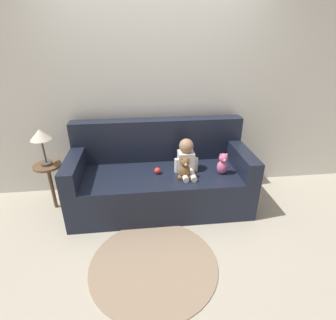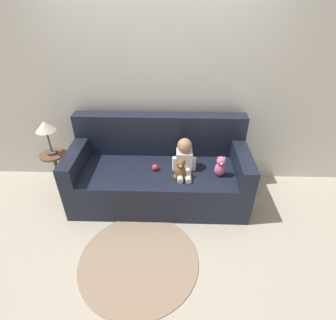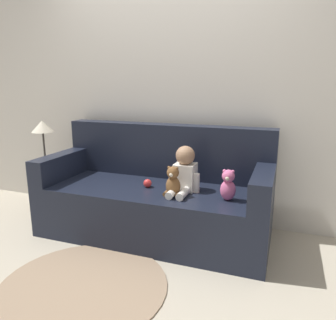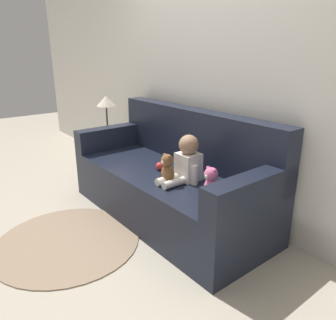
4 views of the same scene
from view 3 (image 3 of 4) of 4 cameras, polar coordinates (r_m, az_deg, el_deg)
The scene contains 9 objects.
ground_plane at distance 3.12m, azimuth -2.41°, elevation -12.68°, with size 12.00×12.00×0.00m, color #B7AD99.
wall_back at distance 3.29m, azimuth 0.87°, elevation 12.13°, with size 8.00×0.05×2.60m.
couch at distance 3.04m, azimuth -2.04°, elevation -6.45°, with size 2.05×0.86×0.98m.
person_baby at distance 2.78m, azimuth 2.83°, elevation -2.17°, with size 0.27×0.37×0.39m.
teddy_bear_brown at distance 2.66m, azimuth 0.87°, elevation -3.88°, with size 0.15×0.11×0.25m.
plush_toy_side at distance 2.61m, azimuth 10.41°, elevation -4.33°, with size 0.12×0.11×0.25m.
toy_ball at distance 2.91m, azimuth -3.59°, elevation -4.05°, with size 0.07×0.07×0.07m.
floor_rug at distance 2.48m, azimuth -14.58°, elevation -20.49°, with size 1.16×1.16×0.01m.
side_table at distance 3.62m, azimuth -20.82°, elevation 2.80°, with size 0.30×0.30×0.99m.
Camera 3 is at (1.08, -2.59, 1.37)m, focal length 35.00 mm.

